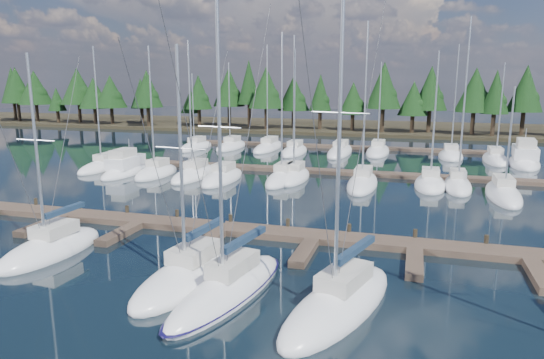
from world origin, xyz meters
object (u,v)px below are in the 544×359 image
(front_sailboat_3, at_px, (191,275))
(front_sailboat_4, at_px, (229,289))
(motor_yacht_left, at_px, (126,169))
(motor_yacht_right, at_px, (524,160))
(front_sailboat_5, at_px, (340,302))
(main_dock, at_px, (221,231))
(front_sailboat_2, at_px, (52,249))

(front_sailboat_3, xyz_separation_m, front_sailboat_4, (2.44, -1.07, 0.02))
(motor_yacht_left, xyz_separation_m, motor_yacht_right, (41.94, 18.10, 0.07))
(front_sailboat_4, xyz_separation_m, front_sailboat_5, (5.13, 0.06, 0.01))
(front_sailboat_4, bearing_deg, main_dock, 114.37)
(front_sailboat_2, xyz_separation_m, front_sailboat_3, (9.34, -1.20, -0.01))
(front_sailboat_2, xyz_separation_m, motor_yacht_left, (-9.71, 22.58, 0.20))
(front_sailboat_2, distance_m, front_sailboat_5, 17.06)
(main_dock, distance_m, front_sailboat_3, 7.36)
(main_dock, height_order, front_sailboat_2, front_sailboat_2)
(motor_yacht_left, bearing_deg, front_sailboat_5, -42.95)
(front_sailboat_2, relative_size, motor_yacht_right, 1.14)
(front_sailboat_2, bearing_deg, front_sailboat_5, -7.46)
(front_sailboat_5, xyz_separation_m, motor_yacht_right, (15.30, 42.89, 0.25))
(front_sailboat_2, bearing_deg, front_sailboat_4, -10.93)
(main_dock, bearing_deg, front_sailboat_3, -79.64)
(front_sailboat_2, xyz_separation_m, front_sailboat_5, (16.92, -2.21, 0.02))
(main_dock, relative_size, front_sailboat_2, 3.67)
(front_sailboat_3, bearing_deg, motor_yacht_right, 61.35)
(front_sailboat_5, relative_size, motor_yacht_left, 1.73)
(front_sailboat_2, height_order, motor_yacht_left, front_sailboat_2)
(front_sailboat_2, xyz_separation_m, motor_yacht_right, (32.22, 40.68, 0.27))
(front_sailboat_5, bearing_deg, main_dock, 137.16)
(front_sailboat_5, bearing_deg, front_sailboat_3, 172.39)
(front_sailboat_4, bearing_deg, front_sailboat_3, 156.28)
(motor_yacht_left, bearing_deg, main_dock, -43.01)
(front_sailboat_4, xyz_separation_m, motor_yacht_left, (-21.50, 24.86, 0.19))
(front_sailboat_3, xyz_separation_m, motor_yacht_right, (22.88, 41.88, 0.28))
(front_sailboat_2, distance_m, motor_yacht_left, 24.58)
(front_sailboat_3, height_order, front_sailboat_4, front_sailboat_4)
(main_dock, height_order, motor_yacht_left, motor_yacht_left)
(front_sailboat_5, bearing_deg, front_sailboat_4, -179.32)
(main_dock, xyz_separation_m, front_sailboat_5, (8.90, -8.25, 0.09))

